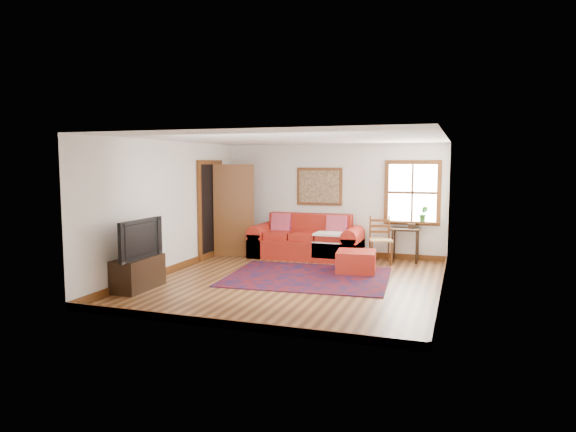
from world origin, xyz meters
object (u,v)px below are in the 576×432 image
at_px(red_ottoman, 356,262).
at_px(media_cabinet, 138,273).
at_px(ladder_back_chair, 380,238).
at_px(red_leather_sofa, 307,243).
at_px(side_table, 405,234).

height_order(red_ottoman, media_cabinet, media_cabinet).
relative_size(ladder_back_chair, media_cabinet, 1.00).
bearing_deg(red_leather_sofa, side_table, 5.67).
relative_size(red_leather_sofa, ladder_back_chair, 2.49).
relative_size(red_leather_sofa, media_cabinet, 2.50).
bearing_deg(side_table, ladder_back_chair, -149.89).
xyz_separation_m(red_leather_sofa, side_table, (2.11, 0.21, 0.27)).
bearing_deg(red_ottoman, red_leather_sofa, 130.84).
bearing_deg(red_leather_sofa, media_cabinet, -116.45).
height_order(red_leather_sofa, media_cabinet, red_leather_sofa).
height_order(red_leather_sofa, side_table, red_leather_sofa).
distance_m(ladder_back_chair, media_cabinet, 4.96).
height_order(red_ottoman, ladder_back_chair, ladder_back_chair).
xyz_separation_m(red_leather_sofa, media_cabinet, (-1.81, -3.64, -0.05)).
xyz_separation_m(side_table, ladder_back_chair, (-0.48, -0.28, -0.06)).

